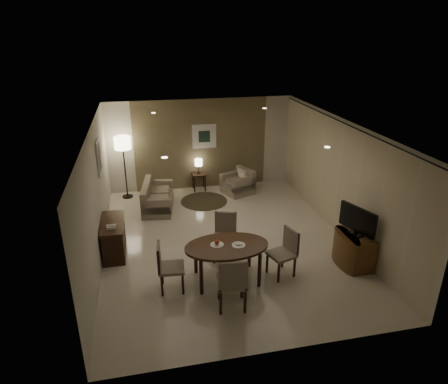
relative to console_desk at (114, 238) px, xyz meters
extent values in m
cube|color=beige|center=(2.49, 0.00, -0.38)|extent=(5.50, 7.00, 0.00)
cube|color=white|center=(2.49, 0.00, 2.33)|extent=(5.50, 7.00, 0.00)
cube|color=#756949|center=(2.49, 3.50, 0.98)|extent=(5.50, 0.00, 2.70)
cube|color=beige|center=(-0.26, 0.00, 0.98)|extent=(0.00, 7.00, 2.70)
cube|color=beige|center=(5.24, 0.00, 0.98)|extent=(0.00, 7.00, 2.70)
cube|color=#756949|center=(2.49, 3.48, 0.98)|extent=(3.96, 0.03, 2.70)
cylinder|color=black|center=(5.17, 0.00, 2.27)|extent=(0.03, 6.80, 0.03)
cube|color=silver|center=(2.59, 3.46, 1.23)|extent=(0.72, 0.03, 0.72)
cube|color=#192E24|center=(2.59, 3.44, 1.23)|extent=(0.34, 0.01, 0.34)
cube|color=silver|center=(-0.23, 1.20, 1.48)|extent=(0.03, 0.60, 0.80)
cube|color=gray|center=(-0.21, 1.20, 1.48)|extent=(0.01, 0.46, 0.64)
cylinder|color=white|center=(1.09, -1.80, 2.31)|extent=(0.10, 0.10, 0.01)
cylinder|color=white|center=(3.89, -1.80, 2.31)|extent=(0.10, 0.10, 0.01)
cylinder|color=white|center=(1.09, 1.80, 2.31)|extent=(0.10, 0.10, 0.01)
cylinder|color=white|center=(3.89, 1.80, 2.31)|extent=(0.10, 0.10, 0.01)
cylinder|color=white|center=(2.00, -1.43, 0.39)|extent=(0.26, 0.26, 0.02)
cylinder|color=white|center=(2.40, -1.53, 0.39)|extent=(0.26, 0.26, 0.02)
sphere|color=#AD2613|center=(2.00, -1.43, 0.45)|extent=(0.09, 0.09, 0.09)
cube|color=white|center=(2.40, -1.53, 0.42)|extent=(0.12, 0.08, 0.03)
cylinder|color=#473C27|center=(2.37, 2.35, -0.37)|extent=(1.32, 1.32, 0.01)
camera|label=1|loc=(0.74, -7.95, 4.25)|focal=32.00mm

